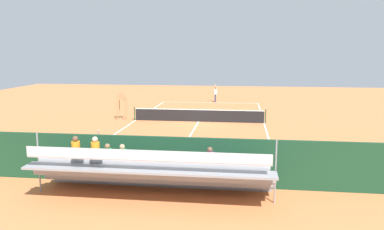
% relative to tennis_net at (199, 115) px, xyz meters
% --- Properties ---
extents(ground_plane, '(60.00, 60.00, 0.00)m').
position_rel_tennis_net_xyz_m(ground_plane, '(0.00, 0.00, -0.50)').
color(ground_plane, '#D17542').
extents(court_line_markings, '(10.10, 22.20, 0.01)m').
position_rel_tennis_net_xyz_m(court_line_markings, '(0.00, -0.04, -0.50)').
color(court_line_markings, white).
rests_on(court_line_markings, ground).
extents(tennis_net, '(10.30, 0.10, 1.07)m').
position_rel_tennis_net_xyz_m(tennis_net, '(0.00, 0.00, 0.00)').
color(tennis_net, black).
rests_on(tennis_net, ground).
extents(backdrop_wall, '(18.00, 0.16, 2.00)m').
position_rel_tennis_net_xyz_m(backdrop_wall, '(0.00, 14.00, 0.50)').
color(backdrop_wall, '#194228').
rests_on(backdrop_wall, ground).
extents(bleacher_stand, '(9.06, 2.40, 2.48)m').
position_rel_tennis_net_xyz_m(bleacher_stand, '(0.05, 15.37, 0.44)').
color(bleacher_stand, gray).
rests_on(bleacher_stand, ground).
extents(umpire_chair, '(0.67, 0.67, 2.14)m').
position_rel_tennis_net_xyz_m(umpire_chair, '(6.20, -0.21, 0.81)').
color(umpire_chair, '#A88456').
rests_on(umpire_chair, ground).
extents(courtside_bench, '(1.80, 0.40, 0.93)m').
position_rel_tennis_net_xyz_m(courtside_bench, '(-1.95, 13.27, 0.06)').
color(courtside_bench, '#9E754C').
rests_on(courtside_bench, ground).
extents(equipment_bag, '(0.90, 0.36, 0.36)m').
position_rel_tennis_net_xyz_m(equipment_bag, '(0.10, 13.40, -0.32)').
color(equipment_bag, black).
rests_on(equipment_bag, ground).
extents(tennis_player, '(0.40, 0.55, 1.93)m').
position_rel_tennis_net_xyz_m(tennis_player, '(-0.51, -11.41, 0.51)').
color(tennis_player, navy).
rests_on(tennis_player, ground).
extents(tennis_racket, '(0.59, 0.38, 0.03)m').
position_rel_tennis_net_xyz_m(tennis_racket, '(0.01, -11.37, -0.49)').
color(tennis_racket, black).
rests_on(tennis_racket, ground).
extents(tennis_ball_near, '(0.07, 0.07, 0.07)m').
position_rel_tennis_net_xyz_m(tennis_ball_near, '(-2.45, -9.21, -0.47)').
color(tennis_ball_near, '#CCDB33').
rests_on(tennis_ball_near, ground).
extents(line_judge, '(0.43, 0.55, 1.93)m').
position_rel_tennis_net_xyz_m(line_judge, '(3.24, 12.94, 0.51)').
color(line_judge, '#232328').
rests_on(line_judge, ground).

